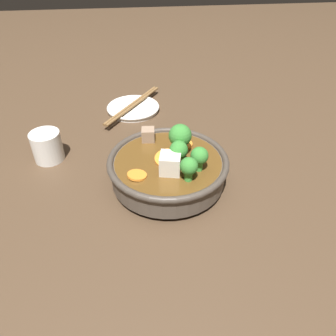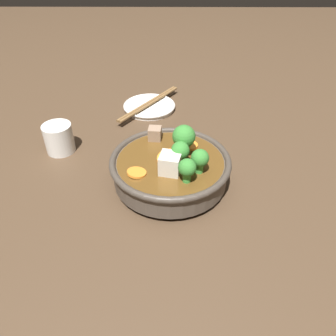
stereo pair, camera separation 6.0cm
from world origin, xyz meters
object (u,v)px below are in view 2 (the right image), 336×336
tea_cup (57,138)px  chopsticks_pair (148,103)px  stirfry_bowl (169,167)px  side_saucer (148,106)px

tea_cup → chopsticks_pair: (0.18, 0.19, -0.01)m
stirfry_bowl → side_saucer: (-0.06, 0.30, -0.03)m
tea_cup → chopsticks_pair: bearing=47.1°
stirfry_bowl → tea_cup: stirfry_bowl is taller
stirfry_bowl → chopsticks_pair: stirfry_bowl is taller
side_saucer → chopsticks_pair: 0.01m
stirfry_bowl → side_saucer: size_ratio=1.63×
stirfry_bowl → tea_cup: bearing=155.6°
side_saucer → tea_cup: size_ratio=2.19×
side_saucer → tea_cup: bearing=-132.9°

